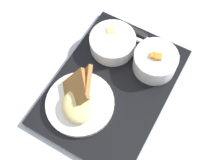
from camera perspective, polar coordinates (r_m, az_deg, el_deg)
ground_plane at (r=0.78m, az=0.00°, el=-1.46°), size 4.00×4.00×0.00m
serving_tray at (r=0.77m, az=0.00°, el=-1.22°), size 0.43×0.32×0.01m
bowl_salad at (r=0.77m, az=8.81°, el=3.88°), size 0.12×0.12×0.07m
bowl_soup at (r=0.80m, az=0.14°, el=7.72°), size 0.13×0.13×0.05m
plate_main at (r=0.73m, az=-6.61°, el=-4.30°), size 0.18×0.18×0.08m
knife at (r=0.84m, az=6.38°, el=8.86°), size 0.04×0.17×0.01m
spoon at (r=0.83m, az=6.94°, el=7.58°), size 0.04×0.15×0.01m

